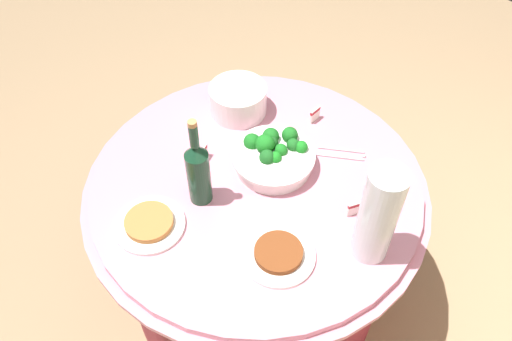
{
  "coord_description": "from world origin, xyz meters",
  "views": [
    {
      "loc": [
        0.82,
        0.75,
        2.07
      ],
      "look_at": [
        0.0,
        0.0,
        0.79
      ],
      "focal_mm": 36.62,
      "sensor_mm": 36.0,
      "label": 1
    }
  ],
  "objects": [
    {
      "name": "label_placard_front",
      "position": [
        -0.36,
        -0.04,
        0.77
      ],
      "size": [
        0.05,
        0.01,
        0.05
      ],
      "color": "white",
      "rests_on": "buffet_table"
    },
    {
      "name": "food_plate_peanuts",
      "position": [
        0.36,
        -0.12,
        0.75
      ],
      "size": [
        0.22,
        0.22,
        0.03
      ],
      "color": "white",
      "rests_on": "buffet_table"
    },
    {
      "name": "broccoli_bowl",
      "position": [
        -0.09,
        -0.01,
        0.78
      ],
      "size": [
        0.28,
        0.28,
        0.12
      ],
      "color": "white",
      "rests_on": "buffet_table"
    },
    {
      "name": "ground_plane",
      "position": [
        0.0,
        0.0,
        0.0
      ],
      "size": [
        6.0,
        6.0,
        0.0
      ],
      "primitive_type": "plane",
      "color": "#9E7F5B"
    },
    {
      "name": "food_plate_stir_fry",
      "position": [
        0.17,
        0.25,
        0.75
      ],
      "size": [
        0.22,
        0.22,
        0.03
      ],
      "color": "white",
      "rests_on": "buffet_table"
    },
    {
      "name": "decorative_fruit_vase",
      "position": [
        -0.03,
        0.43,
        0.9
      ],
      "size": [
        0.11,
        0.11,
        0.34
      ],
      "color": "silver",
      "rests_on": "buffet_table"
    },
    {
      "name": "label_placard_rear",
      "position": [
        -0.11,
        0.32,
        0.77
      ],
      "size": [
        0.05,
        0.03,
        0.05
      ],
      "color": "white",
      "rests_on": "buffet_table"
    },
    {
      "name": "plate_stack",
      "position": [
        -0.21,
        -0.28,
        0.8
      ],
      "size": [
        0.21,
        0.21,
        0.11
      ],
      "color": "white",
      "rests_on": "buffet_table"
    },
    {
      "name": "serving_tongs",
      "position": [
        -0.29,
        0.14,
        0.74
      ],
      "size": [
        0.12,
        0.16,
        0.01
      ],
      "color": "silver",
      "rests_on": "buffet_table"
    },
    {
      "name": "buffet_table",
      "position": [
        0.0,
        0.0,
        0.38
      ],
      "size": [
        1.16,
        1.16,
        0.74
      ],
      "color": "maroon",
      "rests_on": "ground_plane"
    },
    {
      "name": "label_placard_mid",
      "position": [
        0.05,
        -0.2,
        0.77
      ],
      "size": [
        0.05,
        0.03,
        0.05
      ],
      "color": "white",
      "rests_on": "buffet_table"
    },
    {
      "name": "wine_bottle",
      "position": [
        0.17,
        -0.08,
        0.87
      ],
      "size": [
        0.07,
        0.07,
        0.34
      ],
      "color": "#163C26",
      "rests_on": "buffet_table"
    }
  ]
}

